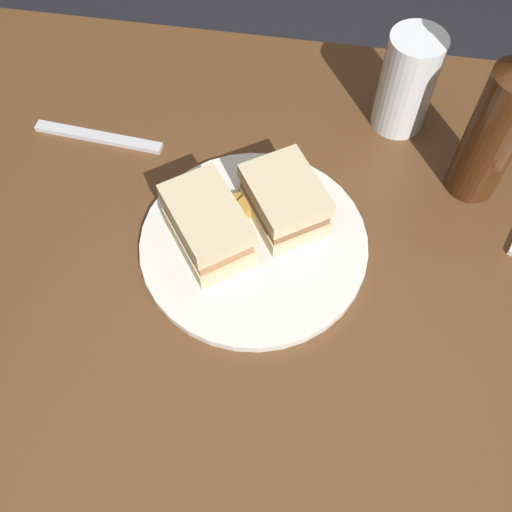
% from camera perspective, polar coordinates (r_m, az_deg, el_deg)
% --- Properties ---
extents(ground_plane, '(6.00, 6.00, 0.00)m').
position_cam_1_polar(ground_plane, '(1.42, 0.11, -17.89)').
color(ground_plane, black).
extents(dining_table, '(1.01, 0.88, 0.77)m').
position_cam_1_polar(dining_table, '(1.04, 0.15, -13.24)').
color(dining_table, brown).
rests_on(dining_table, ground).
extents(plate, '(0.27, 0.27, 0.01)m').
position_cam_1_polar(plate, '(0.71, -0.21, 1.21)').
color(plate, silver).
rests_on(plate, dining_table).
extents(sandwich_half_left, '(0.12, 0.13, 0.06)m').
position_cam_1_polar(sandwich_half_left, '(0.70, 2.78, 5.43)').
color(sandwich_half_left, beige).
rests_on(sandwich_half_left, plate).
extents(sandwich_half_right, '(0.12, 0.13, 0.07)m').
position_cam_1_polar(sandwich_half_right, '(0.68, -4.75, 2.91)').
color(sandwich_half_right, beige).
rests_on(sandwich_half_right, plate).
extents(potato_wedge_front, '(0.05, 0.05, 0.02)m').
position_cam_1_polar(potato_wedge_front, '(0.74, -4.88, 6.13)').
color(potato_wedge_front, '#B77F33').
rests_on(potato_wedge_front, plate).
extents(potato_wedge_middle, '(0.04, 0.04, 0.02)m').
position_cam_1_polar(potato_wedge_middle, '(0.72, -0.99, 4.71)').
color(potato_wedge_middle, gold).
rests_on(potato_wedge_middle, plate).
extents(potato_wedge_back, '(0.05, 0.03, 0.02)m').
position_cam_1_polar(potato_wedge_back, '(0.73, -2.45, 5.08)').
color(potato_wedge_back, '#B77F33').
rests_on(potato_wedge_back, plate).
extents(potato_wedge_left_edge, '(0.04, 0.06, 0.01)m').
position_cam_1_polar(potato_wedge_left_edge, '(0.73, -4.75, 5.10)').
color(potato_wedge_left_edge, '#B77F33').
rests_on(potato_wedge_left_edge, plate).
extents(pint_glass, '(0.07, 0.07, 0.14)m').
position_cam_1_polar(pint_glass, '(0.82, 14.29, 15.49)').
color(pint_glass, white).
rests_on(pint_glass, dining_table).
extents(cider_bottle, '(0.06, 0.06, 0.28)m').
position_cam_1_polar(cider_bottle, '(0.74, 22.55, 11.78)').
color(cider_bottle, '#47230F').
rests_on(cider_bottle, dining_table).
extents(fork, '(0.18, 0.03, 0.01)m').
position_cam_1_polar(fork, '(0.84, -15.04, 11.11)').
color(fork, silver).
rests_on(fork, dining_table).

